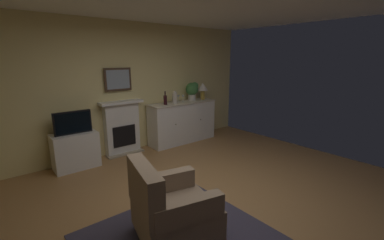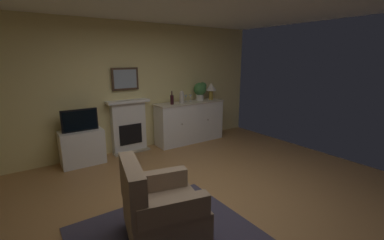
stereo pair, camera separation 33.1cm
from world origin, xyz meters
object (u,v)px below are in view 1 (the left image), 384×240
object	(u,v)px
tv_cabinet	(76,151)
tv_set	(73,123)
wine_glass_center	(183,97)
armchair	(170,209)
sideboard_cabinet	(182,122)
potted_plant_small	(192,90)
fireplace_unit	(122,128)
wine_bottle	(165,100)
wine_glass_left	(178,97)
vase_decorative	(175,97)
framed_picture	(118,79)
table_lamp	(203,88)

from	to	relation	value
tv_cabinet	tv_set	xyz separation A→B (m)	(-0.00, -0.02, 0.52)
wine_glass_center	tv_cabinet	bearing A→B (deg)	179.83
wine_glass_center	armchair	distance (m)	3.52
sideboard_cabinet	wine_glass_center	world-z (taller)	wine_glass_center
potted_plant_small	fireplace_unit	bearing A→B (deg)	175.71
wine_bottle	tv_cabinet	world-z (taller)	wine_bottle
tv_cabinet	potted_plant_small	world-z (taller)	potted_plant_small
wine_bottle	wine_glass_left	world-z (taller)	wine_bottle
wine_glass_left	vase_decorative	distance (m)	0.19
wine_glass_center	armchair	world-z (taller)	wine_glass_center
tv_set	potted_plant_small	distance (m)	2.76
framed_picture	potted_plant_small	bearing A→B (deg)	-5.76
fireplace_unit	tv_cabinet	size ratio (longest dim) A/B	1.47
framed_picture	potted_plant_small	world-z (taller)	framed_picture
fireplace_unit	potted_plant_small	size ratio (longest dim) A/B	2.56
armchair	framed_picture	bearing A→B (deg)	75.06
sideboard_cabinet	wine_glass_left	bearing A→B (deg)	154.80
sideboard_cabinet	armchair	distance (m)	3.43
wine_bottle	tv_cabinet	bearing A→B (deg)	178.39
table_lamp	potted_plant_small	xyz separation A→B (m)	(-0.29, 0.05, -0.02)
wine_glass_center	tv_cabinet	xyz separation A→B (m)	(-2.42, 0.01, -0.75)
fireplace_unit	framed_picture	distance (m)	0.98
framed_picture	vase_decorative	distance (m)	1.28
table_lamp	armchair	world-z (taller)	table_lamp
wine_glass_left	potted_plant_small	xyz separation A→B (m)	(0.42, 0.01, 0.13)
fireplace_unit	framed_picture	xyz separation A→B (m)	(0.00, 0.05, 0.97)
table_lamp	tv_cabinet	bearing A→B (deg)	179.72
framed_picture	table_lamp	distance (m)	2.08
wine_bottle	wine_glass_center	distance (m)	0.52
table_lamp	tv_cabinet	world-z (taller)	table_lamp
wine_bottle	wine_glass_center	bearing A→B (deg)	5.11
vase_decorative	tv_set	size ratio (longest dim) A/B	0.45
framed_picture	armchair	size ratio (longest dim) A/B	0.57
table_lamp	wine_bottle	size ratio (longest dim) A/B	1.38
framed_picture	table_lamp	size ratio (longest dim) A/B	1.38
framed_picture	wine_bottle	world-z (taller)	framed_picture
fireplace_unit	wine_bottle	world-z (taller)	wine_bottle
potted_plant_small	armchair	bearing A→B (deg)	-133.18
framed_picture	vase_decorative	world-z (taller)	framed_picture
vase_decorative	sideboard_cabinet	bearing A→B (deg)	11.49
table_lamp	armchair	xyz separation A→B (m)	(-2.81, -2.64, -0.85)
vase_decorative	table_lamp	bearing A→B (deg)	3.29
tv_set	potted_plant_small	bearing A→B (deg)	1.12
wine_bottle	tv_cabinet	distance (m)	2.04
wine_glass_left	armchair	bearing A→B (deg)	-128.11
vase_decorative	armchair	size ratio (longest dim) A/B	0.29
vase_decorative	fireplace_unit	bearing A→B (deg)	169.04
table_lamp	potted_plant_small	distance (m)	0.29
fireplace_unit	armchair	world-z (taller)	fireplace_unit
framed_picture	wine_glass_center	bearing A→B (deg)	-8.43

